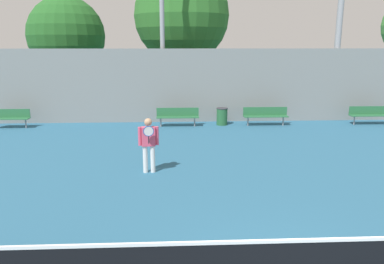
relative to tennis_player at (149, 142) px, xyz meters
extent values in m
cube|color=white|center=(2.71, -6.03, 0.08)|extent=(11.60, 0.04, 0.05)
cylinder|color=silver|center=(-0.11, 0.00, -0.54)|extent=(0.14, 0.14, 0.84)
cylinder|color=silver|center=(0.11, 0.02, -0.54)|extent=(0.14, 0.14, 0.84)
cube|color=#DB4C6B|center=(0.00, 0.01, 0.16)|extent=(0.43, 0.24, 0.58)
cylinder|color=#DB4C6B|center=(-0.25, -0.02, 0.17)|extent=(0.10, 0.10, 0.56)
cylinder|color=#DB4C6B|center=(0.25, 0.03, 0.17)|extent=(0.10, 0.10, 0.56)
sphere|color=tan|center=(0.00, 0.01, 0.60)|extent=(0.23, 0.23, 0.23)
cylinder|color=black|center=(0.02, -0.27, 0.13)|extent=(0.03, 0.03, 0.22)
torus|color=#28519E|center=(0.02, -0.27, 0.38)|extent=(0.31, 0.05, 0.31)
cylinder|color=silver|center=(0.02, -0.27, 0.38)|extent=(0.27, 0.03, 0.27)
cube|color=#28663D|center=(5.12, 6.44, -0.51)|extent=(2.12, 0.40, 0.04)
cylinder|color=gray|center=(4.27, 6.44, -0.75)|extent=(0.06, 0.06, 0.43)
cylinder|color=gray|center=(5.96, 6.44, -0.75)|extent=(0.06, 0.06, 0.43)
cube|color=#28663D|center=(5.12, 6.62, -0.29)|extent=(2.12, 0.04, 0.40)
cube|color=#28663D|center=(10.28, 6.44, -0.51)|extent=(2.12, 0.40, 0.04)
cylinder|color=gray|center=(9.43, 6.44, -0.75)|extent=(0.06, 0.06, 0.43)
cube|color=#28663D|center=(10.28, 6.62, -0.29)|extent=(2.12, 0.04, 0.40)
cube|color=#28663D|center=(-6.77, 6.44, -0.51)|extent=(1.68, 0.40, 0.04)
cylinder|color=gray|center=(-6.10, 6.44, -0.75)|extent=(0.06, 0.06, 0.43)
cube|color=#28663D|center=(-6.77, 6.62, -0.29)|extent=(1.68, 0.04, 0.40)
cube|color=#28663D|center=(0.93, 6.44, -0.51)|extent=(1.99, 0.40, 0.04)
cylinder|color=gray|center=(0.14, 6.44, -0.75)|extent=(0.06, 0.06, 0.43)
cylinder|color=gray|center=(1.73, 6.44, -0.75)|extent=(0.06, 0.06, 0.43)
cube|color=#28663D|center=(0.93, 6.62, -0.29)|extent=(1.99, 0.04, 0.40)
cylinder|color=#939399|center=(0.24, 7.89, 4.49)|extent=(0.23, 0.23, 10.91)
cylinder|color=#939399|center=(8.86, 7.74, 4.80)|extent=(0.30, 0.30, 11.53)
cylinder|color=#235B33|center=(3.06, 6.73, -0.57)|extent=(0.52, 0.52, 0.79)
cylinder|color=#333338|center=(3.06, 6.73, -0.15)|extent=(0.54, 0.54, 0.04)
cube|color=gray|center=(2.71, 7.57, 0.83)|extent=(28.74, 0.06, 3.59)
cylinder|color=brown|center=(-6.09, 14.27, 0.23)|extent=(0.51, 0.51, 2.37)
sphere|color=#235B23|center=(-6.09, 14.27, 3.37)|extent=(4.89, 4.89, 4.89)
cylinder|color=brown|center=(1.27, 12.04, 0.63)|extent=(0.39, 0.39, 3.19)
sphere|color=#2D6B28|center=(1.27, 12.04, 4.46)|extent=(5.57, 5.57, 5.57)
camera|label=1|loc=(0.78, -10.83, 2.83)|focal=35.00mm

